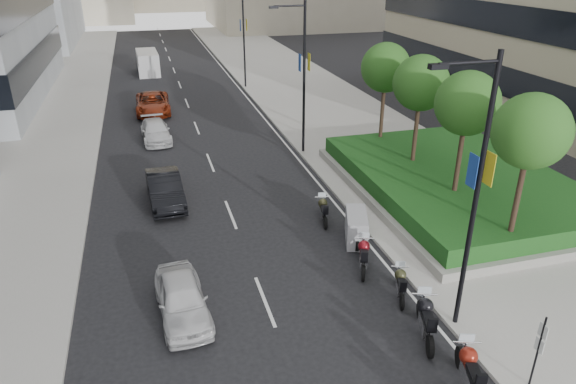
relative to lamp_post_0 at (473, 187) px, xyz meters
name	(u,v)px	position (x,y,z in m)	size (l,w,h in m)	color
ground	(345,372)	(-4.14, -1.00, -5.07)	(160.00, 160.00, 0.00)	black
sidewalk_right	(314,99)	(4.86, 29.00, -4.99)	(10.00, 100.00, 0.15)	#9E9B93
sidewalk_left	(48,119)	(-16.14, 29.00, -4.99)	(8.00, 100.00, 0.15)	#9E9B93
lane_edge	(253,105)	(-0.44, 29.00, -5.06)	(0.12, 100.00, 0.01)	silver
lane_centre	(189,109)	(-5.64, 29.00, -5.06)	(0.12, 100.00, 0.01)	silver
planter	(456,189)	(5.86, 9.00, -4.72)	(10.00, 14.00, 0.40)	gray
hedge	(457,178)	(5.86, 9.00, -4.12)	(9.40, 13.40, 0.80)	#124016
tree_0	(531,132)	(4.36, 3.00, 0.36)	(2.80, 2.80, 6.30)	#332319
tree_1	(467,104)	(4.36, 7.00, 0.36)	(2.80, 2.80, 6.30)	#332319
tree_2	(421,83)	(4.36, 11.00, 0.36)	(2.80, 2.80, 6.30)	#332319
tree_3	(386,68)	(4.36, 15.00, 0.36)	(2.80, 2.80, 6.30)	#332319
lamp_post_0	(473,187)	(0.00, 0.00, 0.00)	(2.34, 0.45, 9.00)	black
lamp_post_1	(302,72)	(0.00, 17.00, 0.00)	(2.34, 0.45, 9.00)	black
lamp_post_2	(242,31)	(0.00, 35.00, 0.00)	(2.34, 0.45, 9.00)	black
parking_sign	(539,348)	(0.66, -3.00, -3.61)	(0.06, 0.32, 2.50)	black
motorcycle_1	(470,371)	(-1.05, -2.52, -4.42)	(1.02, 2.36, 1.21)	black
motorcycle_2	(426,319)	(-1.09, -0.18, -4.41)	(1.08, 2.38, 1.23)	black
motorcycle_3	(400,284)	(-0.88, 1.97, -4.54)	(0.89, 1.87, 0.98)	black
motorcycle_4	(364,255)	(-1.42, 4.01, -4.48)	(1.05, 2.08, 1.10)	black
motorcycle_5	(356,227)	(-0.86, 6.11, -4.43)	(1.48, 2.24, 1.26)	black
motorcycle_6	(323,210)	(-1.61, 8.22, -4.52)	(0.69, 2.02, 1.01)	black
car_a	(182,299)	(-8.51, 2.99, -4.39)	(1.61, 3.99, 1.36)	silver
car_b	(165,189)	(-8.51, 12.12, -4.32)	(1.58, 4.53, 1.49)	black
car_c	(156,131)	(-8.53, 22.01, -4.43)	(1.78, 4.37, 1.27)	silver
car_d	(153,103)	(-8.43, 28.83, -4.30)	(2.53, 5.49, 1.53)	maroon
delivery_van	(148,64)	(-8.28, 43.92, -4.02)	(2.20, 5.39, 2.24)	silver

